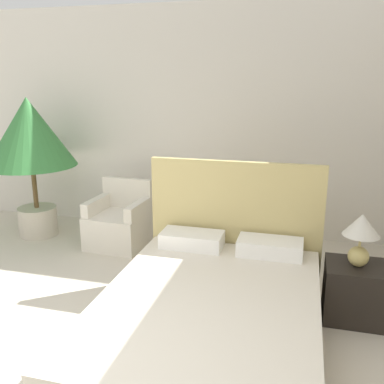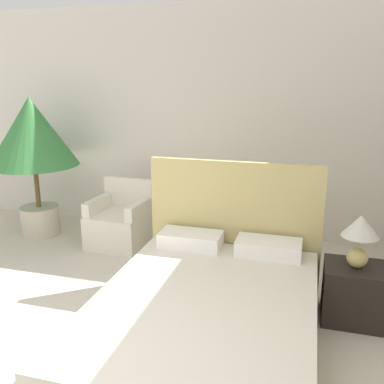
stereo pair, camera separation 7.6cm
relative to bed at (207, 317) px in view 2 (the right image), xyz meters
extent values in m
cube|color=silver|center=(-0.87, 2.60, 1.17)|extent=(10.00, 0.06, 2.90)
cube|color=#8C7A5B|center=(0.00, -0.10, -0.16)|extent=(1.59, 2.16, 0.23)
cube|color=beige|center=(0.00, -0.10, 0.08)|extent=(1.56, 2.12, 0.25)
cube|color=tan|center=(0.00, 1.01, 0.36)|extent=(1.62, 0.06, 1.28)
cube|color=white|center=(-0.36, 0.79, 0.28)|extent=(0.57, 0.30, 0.14)
cube|color=white|center=(0.36, 0.79, 0.28)|extent=(0.57, 0.30, 0.14)
cube|color=silver|center=(-1.55, 1.73, -0.07)|extent=(0.69, 0.66, 0.41)
cube|color=silver|center=(-1.53, 2.01, 0.32)|extent=(0.66, 0.10, 0.38)
cube|color=silver|center=(-1.82, 1.75, 0.22)|extent=(0.13, 0.57, 0.17)
cube|color=silver|center=(-1.27, 1.71, 0.22)|extent=(0.13, 0.57, 0.17)
cube|color=silver|center=(-0.52, 1.73, -0.07)|extent=(0.73, 0.70, 0.41)
cube|color=silver|center=(-0.48, 2.01, 0.32)|extent=(0.66, 0.14, 0.38)
cube|color=silver|center=(-0.79, 1.76, 0.22)|extent=(0.17, 0.57, 0.17)
cube|color=silver|center=(-0.24, 1.69, 0.22)|extent=(0.17, 0.57, 0.17)
cylinder|color=beige|center=(-2.73, 1.82, -0.09)|extent=(0.49, 0.49, 0.37)
cylinder|color=brown|center=(-2.73, 1.82, 0.37)|extent=(0.06, 0.06, 0.55)
cone|color=#387F3D|center=(-2.73, 1.82, 1.08)|extent=(1.12, 1.12, 0.85)
cube|color=black|center=(1.11, 0.75, -0.03)|extent=(0.53, 0.45, 0.49)
sphere|color=tan|center=(1.09, 0.74, 0.30)|extent=(0.17, 0.17, 0.17)
cylinder|color=tan|center=(1.09, 0.74, 0.43)|extent=(0.02, 0.02, 0.10)
cone|color=beige|center=(1.09, 0.74, 0.58)|extent=(0.30, 0.30, 0.18)
camera|label=1|loc=(0.60, -2.79, 1.75)|focal=40.00mm
camera|label=2|loc=(0.67, -2.77, 1.75)|focal=40.00mm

